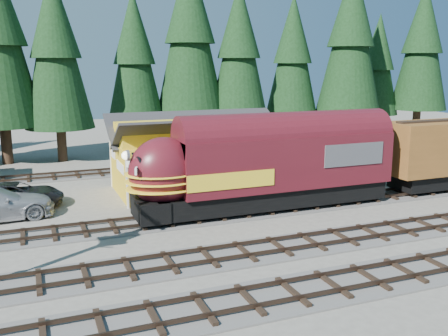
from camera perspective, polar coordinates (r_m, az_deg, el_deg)
name	(u,v)px	position (r m, az deg, el deg)	size (l,w,h in m)	color
ground	(271,234)	(26.20, 5.44, -7.56)	(120.00, 120.00, 0.00)	#6B665B
track_siding	(379,196)	(34.70, 17.28, -3.11)	(68.00, 3.20, 0.33)	#4C4947
track_spur	(51,177)	(40.91, -19.20, -1.02)	(32.00, 3.20, 0.33)	#4C4947
depot	(204,147)	(34.87, -2.30, 2.37)	(12.80, 7.00, 5.30)	gold
conifer_backdrop	(213,47)	(49.89, -1.28, 13.61)	(79.82, 23.60, 17.06)	black
locomotive	(259,169)	(29.46, 4.06, -0.10)	(16.45, 3.27, 4.47)	black
pickup_truck_a	(16,195)	(33.14, -22.72, -2.89)	(2.61, 5.66, 1.57)	black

